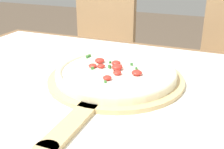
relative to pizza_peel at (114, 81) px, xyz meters
name	(u,v)px	position (x,y,z in m)	size (l,w,h in m)	color
dining_table	(91,122)	(-0.05, -0.05, -0.12)	(1.26, 0.94, 0.74)	brown
towel_cloth	(90,88)	(-0.05, -0.05, -0.01)	(1.18, 0.86, 0.00)	white
pizza_peel	(114,81)	(0.00, 0.00, 0.00)	(0.39, 0.57, 0.01)	tan
pizza	(116,72)	(0.00, 0.02, 0.02)	(0.34, 0.34, 0.03)	beige
chair_left	(98,57)	(-0.40, 0.76, -0.23)	(0.44, 0.44, 0.90)	tan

